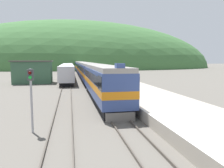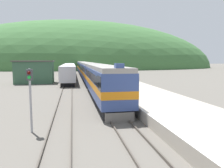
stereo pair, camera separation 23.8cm
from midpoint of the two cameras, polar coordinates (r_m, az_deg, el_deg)
The scene contains 11 objects.
track_main at distance 69.57m, azimuth -7.30°, elevation 2.43°, with size 1.52×180.00×0.16m.
track_siding at distance 69.48m, azimuth -10.89°, elevation 2.36°, with size 1.52×180.00×0.16m.
platform at distance 50.24m, azimuth -0.43°, elevation 1.42°, with size 6.55×140.00×0.90m.
distant_hills at distance 129.48m, azimuth -8.70°, elevation 4.15°, with size 163.51×73.58×53.78m.
station_shed at distance 47.07m, azimuth -19.43°, elevation 3.03°, with size 7.76×5.27×4.62m.
express_train_lead_car at distance 25.40m, azimuth -2.09°, elevation 0.71°, with size 2.92×19.17×4.47m.
carriage_second at distance 46.57m, azimuth -5.84°, elevation 3.21°, with size 2.91×21.29×4.11m.
carriage_third at distance 68.68m, azimuth -7.29°, elevation 4.18°, with size 2.91×21.29×4.11m.
carriage_fourth at distance 90.81m, azimuth -8.03°, elevation 4.68°, with size 2.91×21.29×4.11m.
siding_train at distance 57.28m, azimuth -11.05°, elevation 3.33°, with size 2.90×39.39×3.60m.
signal_post_siding at distance 14.86m, azimuth -20.21°, elevation -0.79°, with size 0.36×0.42×4.18m.
Camera 2 is at (-3.48, 0.66, 4.73)m, focal length 35.00 mm.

